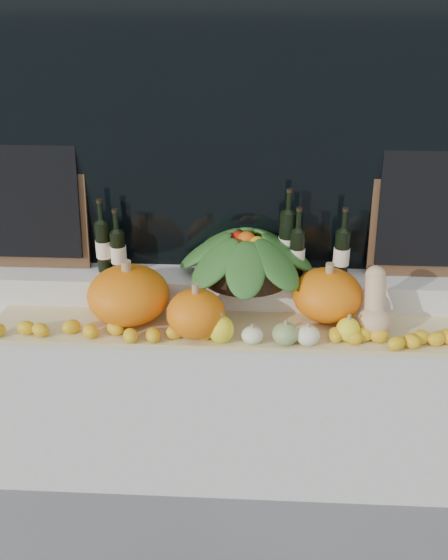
{
  "coord_description": "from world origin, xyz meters",
  "views": [
    {
      "loc": [
        0.13,
        -1.01,
        2.38
      ],
      "look_at": [
        0.0,
        1.45,
        1.12
      ],
      "focal_mm": 40.0,
      "sensor_mm": 36.0,
      "label": 1
    }
  ],
  "objects_px": {
    "wine_bottle_tall": "(287,243)",
    "butternut_squash": "(375,307)",
    "pumpkin_left": "(128,295)",
    "pumpkin_right": "(327,295)",
    "produce_bowl": "(246,254)"
  },
  "relations": [
    {
      "from": "produce_bowl",
      "to": "wine_bottle_tall",
      "type": "height_order",
      "value": "wine_bottle_tall"
    },
    {
      "from": "produce_bowl",
      "to": "pumpkin_left",
      "type": "bearing_deg",
      "value": -158.13
    },
    {
      "from": "pumpkin_left",
      "to": "pumpkin_right",
      "type": "bearing_deg",
      "value": 4.07
    },
    {
      "from": "wine_bottle_tall",
      "to": "butternut_squash",
      "type": "bearing_deg",
      "value": -37.2
    },
    {
      "from": "pumpkin_right",
      "to": "butternut_squash",
      "type": "relative_size",
      "value": 1.1
    },
    {
      "from": "butternut_squash",
      "to": "produce_bowl",
      "type": "height_order",
      "value": "produce_bowl"
    },
    {
      "from": "pumpkin_right",
      "to": "produce_bowl",
      "type": "bearing_deg",
      "value": 158.58
    },
    {
      "from": "pumpkin_right",
      "to": "butternut_squash",
      "type": "distance_m",
      "value": 0.22
    },
    {
      "from": "butternut_squash",
      "to": "wine_bottle_tall",
      "type": "distance_m",
      "value": 0.51
    },
    {
      "from": "pumpkin_left",
      "to": "pumpkin_right",
      "type": "xyz_separation_m",
      "value": [
        0.9,
        0.06,
        -0.01
      ]
    },
    {
      "from": "pumpkin_right",
      "to": "wine_bottle_tall",
      "type": "xyz_separation_m",
      "value": [
        -0.19,
        0.18,
        0.18
      ]
    },
    {
      "from": "pumpkin_right",
      "to": "butternut_squash",
      "type": "xyz_separation_m",
      "value": [
        0.2,
        -0.11,
        0.0
      ]
    },
    {
      "from": "pumpkin_right",
      "to": "produce_bowl",
      "type": "distance_m",
      "value": 0.42
    },
    {
      "from": "pumpkin_left",
      "to": "produce_bowl",
      "type": "bearing_deg",
      "value": 21.87
    },
    {
      "from": "pumpkin_left",
      "to": "produce_bowl",
      "type": "xyz_separation_m",
      "value": [
        0.53,
        0.21,
        0.12
      ]
    }
  ]
}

